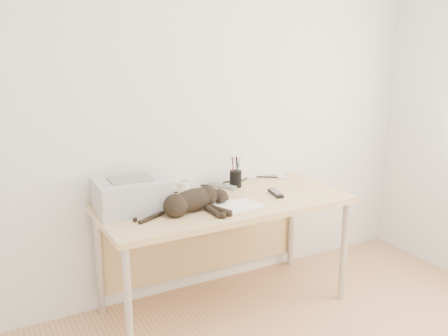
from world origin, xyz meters
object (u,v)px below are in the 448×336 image
cat (191,202)px  pen_cup (236,178)px  mug (183,188)px  desk (219,216)px  mouse (281,175)px  printer (131,194)px

cat → pen_cup: size_ratio=2.98×
cat → mug: bearing=61.6°
desk → mouse: mouse is taller
mug → desk: bearing=-41.5°
cat → pen_cup: (0.49, 0.32, -0.00)m
printer → cat: 0.36m
desk → printer: (-0.57, 0.04, 0.23)m
desk → mug: mug is taller
pen_cup → mouse: (0.41, 0.05, -0.04)m
desk → pen_cup: bearing=35.0°
pen_cup → cat: bearing=-146.6°
desk → pen_cup: size_ratio=7.55×
printer → mug: size_ratio=4.42×
mug → pen_cup: (0.39, -0.01, 0.01)m
printer → cat: printer is taller
printer → mug: printer is taller
desk → mouse: size_ratio=13.64×
pen_cup → mouse: 0.42m
cat → mouse: 0.97m
cat → mouse: (0.90, 0.37, -0.04)m
desk → cat: (-0.28, -0.17, 0.20)m
printer → mouse: bearing=7.4°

